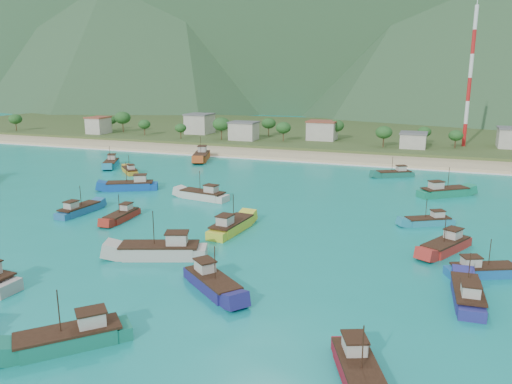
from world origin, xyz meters
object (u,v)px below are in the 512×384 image
(boat_14, at_px, (359,373))
(boat_16, at_px, (79,211))
(boat_0, at_px, (130,171))
(boat_22, at_px, (201,157))
(boat_28, at_px, (161,251))
(boat_30, at_px, (71,339))
(boat_27, at_px, (467,296))
(radio_tower, at_px, (470,78))
(boat_2, at_px, (122,217))
(boat_21, at_px, (131,186))
(boat_25, at_px, (111,164))
(boat_19, at_px, (394,174))
(boat_20, at_px, (203,196))
(boat_10, at_px, (231,227))
(boat_1, at_px, (212,284))
(boat_5, at_px, (446,247))
(boat_26, at_px, (429,222))
(boat_12, at_px, (444,193))
(boat_4, at_px, (482,272))

(boat_14, distance_m, boat_16, 65.25)
(boat_0, bearing_deg, boat_22, 24.98)
(boat_28, xyz_separation_m, boat_30, (4.06, -23.16, -0.16))
(boat_27, bearing_deg, boat_0, 144.11)
(radio_tower, xyz_separation_m, boat_0, (-81.49, -69.93, -23.07))
(radio_tower, relative_size, boat_0, 5.64)
(boat_2, distance_m, boat_21, 23.22)
(boat_16, height_order, boat_30, boat_30)
(boat_2, distance_m, boat_25, 53.46)
(radio_tower, height_order, boat_19, radio_tower)
(boat_16, distance_m, boat_25, 47.85)
(boat_16, distance_m, boat_30, 47.84)
(boat_20, height_order, boat_22, boat_22)
(boat_10, height_order, boat_25, boat_10)
(boat_1, bearing_deg, boat_20, -114.32)
(radio_tower, xyz_separation_m, boat_28, (-42.57, -119.73, -22.67))
(boat_19, distance_m, boat_27, 70.13)
(boat_21, height_order, boat_22, boat_22)
(boat_0, distance_m, boat_30, 84.67)
(boat_5, distance_m, boat_14, 36.34)
(boat_2, xyz_separation_m, boat_25, (-32.96, 42.09, 0.19))
(boat_19, relative_size, boat_26, 1.11)
(radio_tower, xyz_separation_m, boat_12, (-5.80, -68.18, -22.79))
(boat_2, distance_m, boat_22, 61.78)
(radio_tower, distance_m, boat_25, 114.05)
(radio_tower, bearing_deg, boat_21, -129.40)
(boat_2, xyz_separation_m, boat_16, (-9.54, 0.36, 0.07))
(boat_4, xyz_separation_m, boat_22, (-72.03, 65.43, 0.41))
(boat_26, distance_m, boat_28, 45.22)
(boat_5, xyz_separation_m, boat_10, (-32.67, -2.39, 0.09))
(boat_30, bearing_deg, boat_14, -127.16)
(boat_2, relative_size, boat_27, 0.86)
(boat_4, height_order, boat_5, boat_5)
(boat_16, distance_m, boat_26, 62.07)
(boat_5, relative_size, boat_28, 0.81)
(boat_5, xyz_separation_m, boat_30, (-33.11, -39.70, 0.07))
(boat_14, bearing_deg, boat_28, -54.93)
(boat_27, relative_size, boat_28, 0.80)
(boat_16, height_order, boat_19, boat_16)
(boat_0, relative_size, boat_12, 0.72)
(boat_26, xyz_separation_m, boat_27, (4.97, -29.31, 0.18))
(boat_12, distance_m, boat_27, 51.63)
(boat_14, height_order, boat_16, boat_14)
(boat_1, relative_size, boat_27, 0.98)
(boat_12, height_order, boat_14, boat_12)
(boat_20, distance_m, boat_25, 46.73)
(boat_19, bearing_deg, boat_25, 69.50)
(boat_19, distance_m, boat_28, 73.16)
(boat_21, bearing_deg, boat_2, -177.30)
(boat_25, xyz_separation_m, boat_27, (88.60, -55.98, -0.04))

